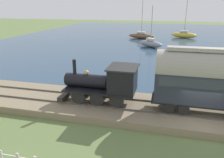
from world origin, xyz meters
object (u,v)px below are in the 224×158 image
object	(u,v)px
sailboat_gray	(151,43)
sailboat_yellow	(184,35)
sailboat_brown	(141,36)
rowboat_far_out	(115,75)
steam_locomotive	(108,81)
passenger_coach	(215,78)

from	to	relation	value
sailboat_gray	sailboat_yellow	bearing A→B (deg)	8.27
sailboat_brown	sailboat_gray	distance (m)	11.03
sailboat_yellow	sailboat_gray	world-z (taller)	sailboat_yellow
rowboat_far_out	steam_locomotive	bearing A→B (deg)	143.15
steam_locomotive	sailboat_brown	world-z (taller)	sailboat_brown
passenger_coach	sailboat_gray	xyz separation A→B (m)	(27.20, 6.16, -2.41)
passenger_coach	sailboat_yellow	size ratio (longest dim) A/B	0.83
sailboat_yellow	steam_locomotive	bearing A→B (deg)	-176.76
steam_locomotive	sailboat_gray	world-z (taller)	sailboat_gray
sailboat_brown	sailboat_gray	world-z (taller)	sailboat_brown
sailboat_brown	rowboat_far_out	world-z (taller)	sailboat_brown
steam_locomotive	sailboat_gray	xyz separation A→B (m)	(27.20, -1.14, -1.57)
passenger_coach	rowboat_far_out	distance (m)	12.28
passenger_coach	sailboat_gray	size ratio (longest dim) A/B	1.06
sailboat_yellow	sailboat_brown	distance (m)	10.56
steam_locomotive	passenger_coach	bearing A→B (deg)	-90.00
sailboat_yellow	rowboat_far_out	world-z (taller)	sailboat_yellow
sailboat_yellow	sailboat_gray	distance (m)	15.81
sailboat_gray	passenger_coach	bearing A→B (deg)	-133.00
sailboat_yellow	sailboat_brown	xyz separation A→B (m)	(-3.60, 9.93, -0.07)
sailboat_brown	sailboat_gray	size ratio (longest dim) A/B	1.15
passenger_coach	sailboat_brown	xyz separation A→B (m)	(37.82, 9.16, -2.43)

